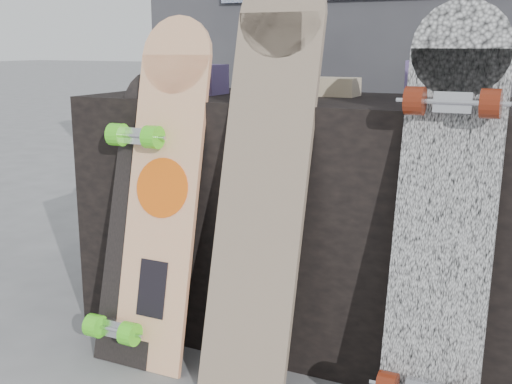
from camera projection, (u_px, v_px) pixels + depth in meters
The scene contains 9 objects.
vendor_table at pixel (329, 221), 2.11m from camera, with size 1.60×0.60×0.80m, color black.
booth at pixel (401, 11), 2.70m from camera, with size 2.40×0.22×2.20m.
merch_box_purple at pixel (198, 79), 2.20m from camera, with size 0.18×0.12×0.10m, color #573974.
merch_box_small at pixel (433, 81), 1.93m from camera, with size 0.14×0.14×0.12m, color #573974.
merch_box_flat at pixel (325, 87), 2.12m from camera, with size 0.22×0.10×0.06m, color #D1B78C.
longboard_geisha at pixel (164, 183), 1.94m from camera, with size 0.24×0.26×1.06m.
longboard_celtic at pixel (265, 168), 1.79m from camera, with size 0.26×0.33×1.18m.
longboard_cascadia at pixel (444, 216), 1.57m from camera, with size 0.24×0.29×1.08m.
skateboard_dark at pixel (135, 214), 1.98m from camera, with size 0.20×0.31×0.89m.
Camera 1 is at (0.67, -1.44, 0.97)m, focal length 45.00 mm.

